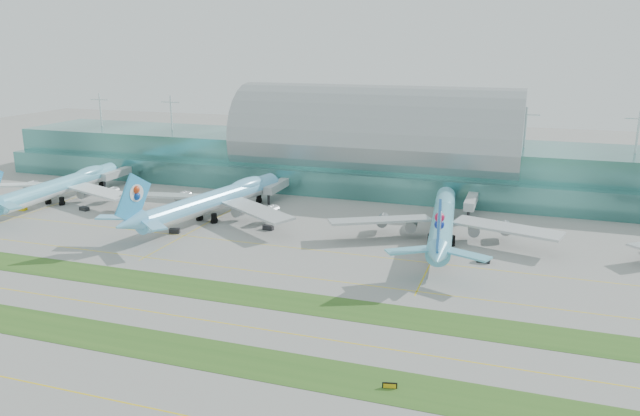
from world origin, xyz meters
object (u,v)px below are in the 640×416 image
(airliner_a, at_px, (61,185))
(airliner_b, at_px, (215,199))
(terminal, at_px, (376,154))
(airliner_c, at_px, (443,219))
(taxiway_sign_east, at_px, (390,386))

(airliner_a, height_order, airliner_b, airliner_b)
(terminal, xyz_separation_m, airliner_c, (38.25, -66.95, -7.31))
(terminal, relative_size, airliner_c, 4.18)
(airliner_a, distance_m, taxiway_sign_east, 176.88)
(airliner_a, xyz_separation_m, airliner_b, (67.93, -1.97, 0.41))
(airliner_c, relative_size, taxiway_sign_east, 29.82)
(airliner_c, xyz_separation_m, taxiway_sign_east, (3.50, -90.46, -6.34))
(taxiway_sign_east, bearing_deg, airliner_c, 79.86)
(airliner_a, bearing_deg, terminal, 28.82)
(terminal, distance_m, taxiway_sign_east, 163.43)
(terminal, relative_size, taxiway_sign_east, 124.49)
(airliner_c, height_order, taxiway_sign_east, airliner_c)
(airliner_a, height_order, airliner_c, airliner_c)
(airliner_b, bearing_deg, airliner_c, 12.18)
(airliner_a, relative_size, airliner_c, 0.98)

